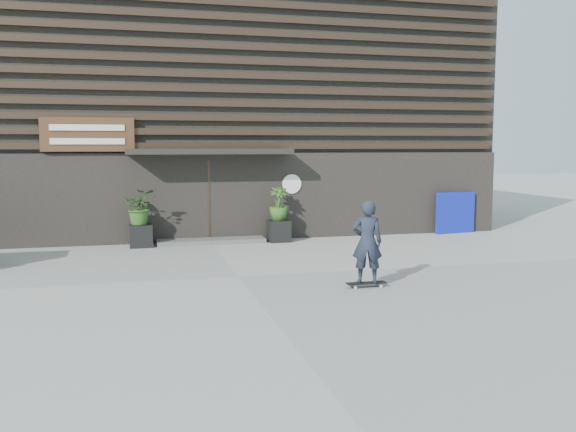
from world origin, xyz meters
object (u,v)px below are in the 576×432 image
object	(u,v)px
planter_pot_left	(141,236)
skateboarder	(367,242)
planter_pot_right	(279,231)
blue_tarp	(455,213)

from	to	relation	value
planter_pot_left	skateboarder	xyz separation A→B (m)	(4.13, -5.97, 0.58)
planter_pot_right	skateboarder	bearing A→B (deg)	-86.84
blue_tarp	skateboarder	xyz separation A→B (m)	(-5.37, -6.27, 0.24)
planter_pot_right	skateboarder	distance (m)	6.01
planter_pot_left	planter_pot_right	xyz separation A→B (m)	(3.80, 0.00, 0.00)
blue_tarp	skateboarder	size ratio (longest dim) A/B	0.81
planter_pot_right	blue_tarp	world-z (taller)	blue_tarp
planter_pot_right	blue_tarp	xyz separation A→B (m)	(5.70, 0.30, 0.34)
planter_pot_right	skateboarder	xyz separation A→B (m)	(0.33, -5.97, 0.58)
planter_pot_left	skateboarder	bearing A→B (deg)	-55.33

